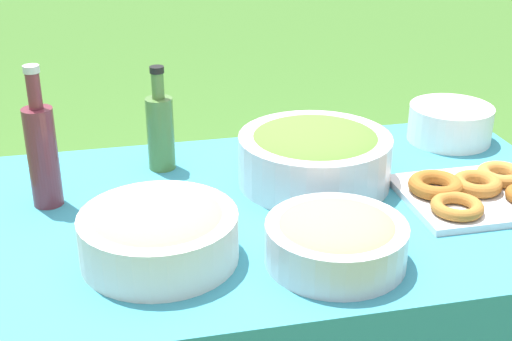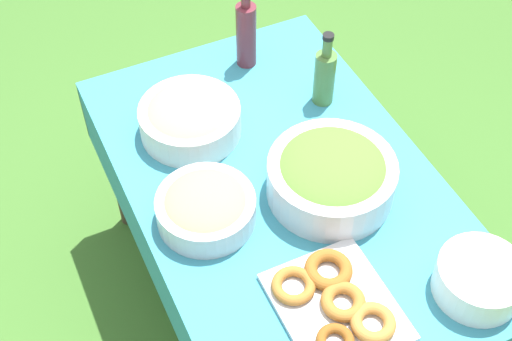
{
  "view_description": "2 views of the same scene",
  "coord_description": "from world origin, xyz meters",
  "views": [
    {
      "loc": [
        0.38,
        1.35,
        1.42
      ],
      "look_at": [
        0.06,
        -0.06,
        0.76
      ],
      "focal_mm": 50.0,
      "sensor_mm": 36.0,
      "label": 1
    },
    {
      "loc": [
        -1.14,
        0.62,
        2.24
      ],
      "look_at": [
        0.03,
        0.07,
        0.75
      ],
      "focal_mm": 50.0,
      "sensor_mm": 36.0,
      "label": 2
    }
  ],
  "objects": [
    {
      "name": "ground_plane",
      "position": [
        0.0,
        0.0,
        0.0
      ],
      "size": [
        14.0,
        14.0,
        0.0
      ],
      "primitive_type": "plane",
      "color": "#3D6B28"
    },
    {
      "name": "salad_bowl",
      "position": [
        -0.08,
        -0.1,
        0.77
      ],
      "size": [
        0.35,
        0.35,
        0.14
      ],
      "color": "silver",
      "rests_on": "picnic_table"
    },
    {
      "name": "plate_stack",
      "position": [
        -0.52,
        -0.28,
        0.74
      ],
      "size": [
        0.22,
        0.22,
        0.1
      ],
      "color": "white",
      "rests_on": "picnic_table"
    },
    {
      "name": "picnic_table",
      "position": [
        0.0,
        0.0,
        0.6
      ],
      "size": [
        1.33,
        0.84,
        0.69
      ],
      "color": "teal",
      "rests_on": "ground_plane"
    },
    {
      "name": "olive_oil_bottle",
      "position": [
        0.25,
        -0.26,
        0.79
      ],
      "size": [
        0.07,
        0.07,
        0.26
      ],
      "color": "#4C7238",
      "rests_on": "picnic_table"
    },
    {
      "name": "bread_bowl",
      "position": [
        -0.02,
        0.25,
        0.75
      ],
      "size": [
        0.27,
        0.27,
        0.1
      ],
      "color": "silver",
      "rests_on": "picnic_table"
    },
    {
      "name": "wine_bottle",
      "position": [
        0.52,
        -0.12,
        0.82
      ],
      "size": [
        0.07,
        0.07,
        0.32
      ],
      "color": "maroon",
      "rests_on": "picnic_table"
    },
    {
      "name": "pasta_bowl",
      "position": [
        0.3,
        0.16,
        0.75
      ],
      "size": [
        0.3,
        0.3,
        0.12
      ],
      "color": "silver",
      "rests_on": "picnic_table"
    },
    {
      "name": "donut_platter",
      "position": [
        -0.41,
        0.06,
        0.72
      ],
      "size": [
        0.34,
        0.28,
        0.05
      ],
      "color": "silver",
      "rests_on": "picnic_table"
    }
  ]
}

